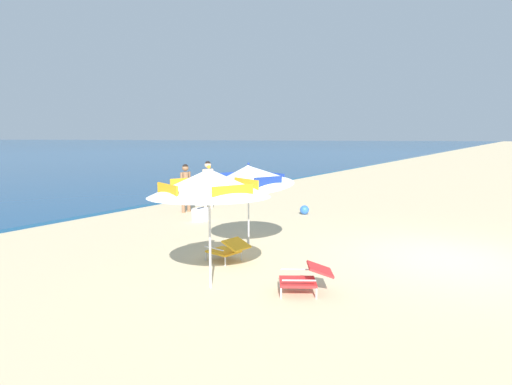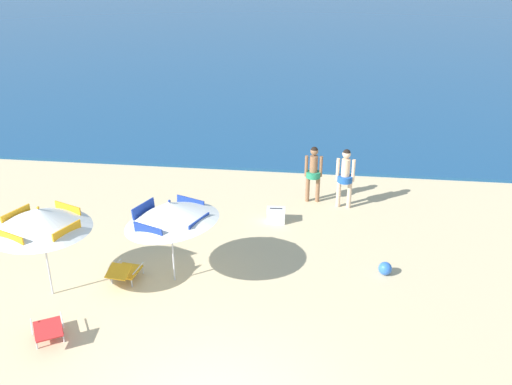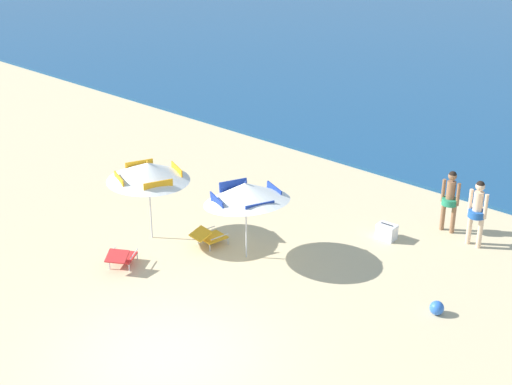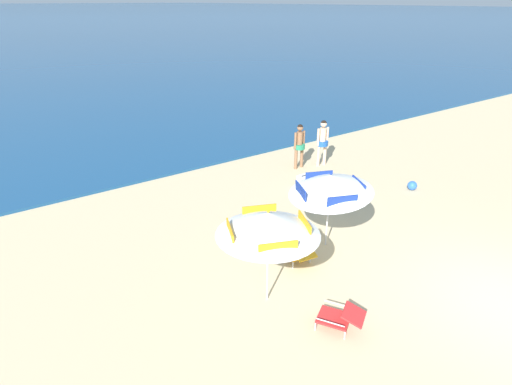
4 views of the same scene
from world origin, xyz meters
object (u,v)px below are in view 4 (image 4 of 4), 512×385
(person_standing_near_shore, at_px, (299,143))
(person_standing_beside, at_px, (323,140))
(beach_umbrella_striped_main, at_px, (268,224))
(cooler_box, at_px, (305,181))
(lounge_chair_under_umbrella, at_px, (299,253))
(beach_umbrella_striped_second, at_px, (330,184))
(lounge_chair_beside_umbrella, at_px, (341,317))
(beach_ball, at_px, (412,186))

(person_standing_near_shore, relative_size, person_standing_beside, 0.96)
(beach_umbrella_striped_main, xyz_separation_m, cooler_box, (4.53, 3.96, -1.63))
(lounge_chair_under_umbrella, height_order, person_standing_beside, person_standing_beside)
(cooler_box, bearing_deg, lounge_chair_under_umbrella, -133.31)
(beach_umbrella_striped_second, bearing_deg, lounge_chair_beside_umbrella, -128.57)
(lounge_chair_beside_umbrella, bearing_deg, beach_umbrella_striped_second, 51.43)
(cooler_box, bearing_deg, beach_umbrella_striped_main, -138.89)
(cooler_box, height_order, beach_ball, cooler_box)
(lounge_chair_beside_umbrella, distance_m, person_standing_near_shore, 8.46)
(person_standing_beside, distance_m, beach_ball, 3.66)
(person_standing_near_shore, bearing_deg, person_standing_beside, -17.46)
(person_standing_near_shore, xyz_separation_m, person_standing_beside, (0.89, -0.28, 0.04))
(beach_umbrella_striped_second, xyz_separation_m, lounge_chair_under_umbrella, (-1.10, -0.20, -1.45))
(beach_ball, bearing_deg, beach_umbrella_striped_second, -170.09)
(lounge_chair_under_umbrella, relative_size, lounge_chair_beside_umbrella, 0.93)
(beach_umbrella_striped_main, relative_size, lounge_chair_under_umbrella, 3.14)
(beach_umbrella_striped_main, distance_m, person_standing_near_shore, 7.73)
(cooler_box, xyz_separation_m, beach_ball, (2.73, -2.28, -0.05))
(beach_umbrella_striped_second, height_order, beach_ball, beach_umbrella_striped_second)
(beach_umbrella_striped_second, distance_m, beach_ball, 5.08)
(lounge_chair_beside_umbrella, height_order, person_standing_near_shore, person_standing_near_shore)
(beach_umbrella_striped_main, height_order, beach_ball, beach_umbrella_striped_main)
(lounge_chair_beside_umbrella, height_order, beach_ball, lounge_chair_beside_umbrella)
(beach_umbrella_striped_main, xyz_separation_m, lounge_chair_beside_umbrella, (0.63, -1.51, -1.56))
(person_standing_beside, bearing_deg, beach_umbrella_striped_second, -132.05)
(lounge_chair_under_umbrella, bearing_deg, cooler_box, 46.69)
(beach_ball, bearing_deg, lounge_chair_beside_umbrella, -154.34)
(beach_umbrella_striped_main, distance_m, beach_ball, 7.65)
(lounge_chair_beside_umbrella, xyz_separation_m, person_standing_beside, (5.73, 6.62, 0.74))
(lounge_chair_under_umbrella, height_order, cooler_box, lounge_chair_under_umbrella)
(cooler_box, distance_m, beach_ball, 3.56)
(beach_umbrella_striped_second, distance_m, lounge_chair_beside_umbrella, 3.34)
(lounge_chair_beside_umbrella, bearing_deg, person_standing_beside, 49.15)
(lounge_chair_under_umbrella, xyz_separation_m, lounge_chair_beside_umbrella, (-0.78, -2.15, 0.00))
(lounge_chair_under_umbrella, distance_m, beach_ball, 5.94)
(lounge_chair_beside_umbrella, relative_size, beach_ball, 3.26)
(person_standing_near_shore, bearing_deg, beach_umbrella_striped_main, -135.38)
(lounge_chair_beside_umbrella, bearing_deg, beach_umbrella_striped_main, 112.86)
(beach_umbrella_striped_second, bearing_deg, person_standing_beside, 47.95)
(cooler_box, bearing_deg, lounge_chair_beside_umbrella, -125.52)
(beach_umbrella_striped_second, xyz_separation_m, beach_ball, (4.75, 0.83, -1.57))
(lounge_chair_under_umbrella, height_order, beach_ball, lounge_chair_under_umbrella)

